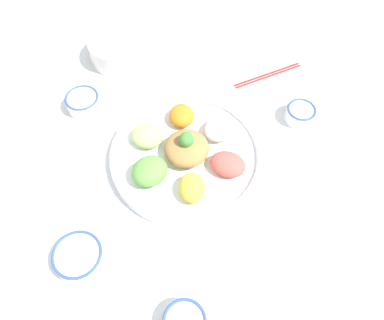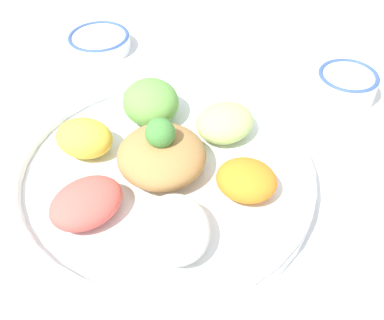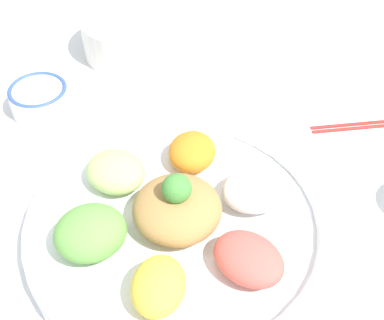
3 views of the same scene
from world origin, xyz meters
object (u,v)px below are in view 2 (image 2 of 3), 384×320
Objects in this scene: serving_spoon_extra at (246,73)px; rice_bowl_blue at (346,84)px; salad_platter at (162,167)px; sauce_bowl_dark at (99,41)px.

rice_bowl_blue is at bearing 131.83° from serving_spoon_extra.
salad_platter reaches higher than sauce_bowl_dark.
serving_spoon_extra is (0.14, 0.10, -0.02)m from rice_bowl_blue.
rice_bowl_blue is 0.85× the size of sauce_bowl_dark.
serving_spoon_extra is at bearing -59.29° from salad_platter.
serving_spoon_extra is at bearing -138.68° from sauce_bowl_dark.
salad_platter is at bearing 91.57° from rice_bowl_blue.
salad_platter is at bearing 170.45° from sauce_bowl_dark.
sauce_bowl_dark is at bearing -9.55° from salad_platter.
rice_bowl_blue is at bearing -140.60° from sauce_bowl_dark.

